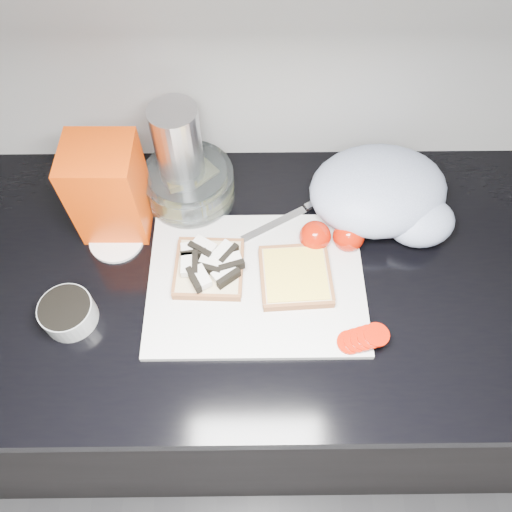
% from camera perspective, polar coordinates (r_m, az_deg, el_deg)
% --- Properties ---
extents(base_cabinet, '(3.50, 0.60, 0.86)m').
position_cam_1_polar(base_cabinet, '(1.38, -1.23, -11.37)').
color(base_cabinet, black).
rests_on(base_cabinet, ground).
extents(countertop, '(3.50, 0.64, 0.04)m').
position_cam_1_polar(countertop, '(0.97, -1.72, -2.12)').
color(countertop, black).
rests_on(countertop, base_cabinet).
extents(cutting_board, '(0.40, 0.30, 0.01)m').
position_cam_1_polar(cutting_board, '(0.93, 0.02, -3.00)').
color(cutting_board, silver).
rests_on(cutting_board, countertop).
extents(bread_left, '(0.14, 0.14, 0.04)m').
position_cam_1_polar(bread_left, '(0.93, -5.38, -1.19)').
color(bread_left, '#C8B98D').
rests_on(bread_left, cutting_board).
extents(bread_right, '(0.14, 0.14, 0.02)m').
position_cam_1_polar(bread_right, '(0.92, 4.54, -2.31)').
color(bread_right, '#C8B98D').
rests_on(bread_right, cutting_board).
extents(tomato_slices, '(0.10, 0.06, 0.02)m').
position_cam_1_polar(tomato_slices, '(0.88, 12.12, -9.21)').
color(tomato_slices, '#B71604').
rests_on(tomato_slices, cutting_board).
extents(knife, '(0.19, 0.12, 0.01)m').
position_cam_1_polar(knife, '(1.01, 5.10, 5.18)').
color(knife, silver).
rests_on(knife, cutting_board).
extents(seed_tub, '(0.09, 0.09, 0.05)m').
position_cam_1_polar(seed_tub, '(0.94, -20.72, -6.03)').
color(seed_tub, '#9EA2A3').
rests_on(seed_tub, countertop).
extents(tub_lid, '(0.12, 0.12, 0.01)m').
position_cam_1_polar(tub_lid, '(1.02, -15.62, 1.80)').
color(tub_lid, white).
rests_on(tub_lid, countertop).
extents(glass_bowl, '(0.18, 0.18, 0.08)m').
position_cam_1_polar(glass_bowl, '(1.03, -7.61, 7.98)').
color(glass_bowl, silver).
rests_on(glass_bowl, countertop).
extents(bread_bag, '(0.13, 0.12, 0.20)m').
position_cam_1_polar(bread_bag, '(0.97, -16.48, 7.36)').
color(bread_bag, red).
rests_on(bread_bag, countertop).
extents(steel_canister, '(0.09, 0.09, 0.22)m').
position_cam_1_polar(steel_canister, '(0.99, -8.71, 11.46)').
color(steel_canister, silver).
rests_on(steel_canister, countertop).
extents(grocery_bag, '(0.30, 0.26, 0.12)m').
position_cam_1_polar(grocery_bag, '(1.01, 14.41, 6.84)').
color(grocery_bag, silver).
rests_on(grocery_bag, countertop).
extents(whole_tomatoes, '(0.13, 0.06, 0.06)m').
position_cam_1_polar(whole_tomatoes, '(0.97, 8.66, 2.24)').
color(whole_tomatoes, '#B71604').
rests_on(whole_tomatoes, countertop).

